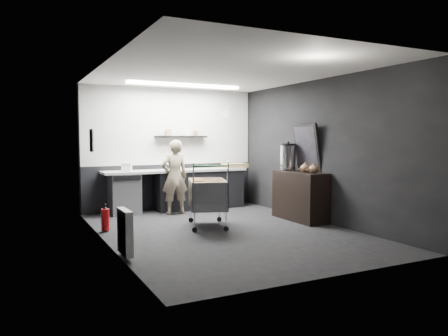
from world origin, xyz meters
name	(u,v)px	position (x,y,z in m)	size (l,w,h in m)	color
floor	(225,231)	(0.00, 0.00, 0.00)	(5.50, 5.50, 0.00)	black
ceiling	(225,72)	(0.00, 0.00, 2.70)	(5.50, 5.50, 0.00)	white
wall_back	(171,149)	(0.00, 2.75, 1.35)	(5.50, 5.50, 0.00)	black
wall_front	(334,160)	(0.00, -2.75, 1.35)	(5.50, 5.50, 0.00)	black
wall_left	(105,154)	(-2.00, 0.00, 1.35)	(5.50, 5.50, 0.00)	black
wall_right	(319,151)	(2.00, 0.00, 1.35)	(5.50, 5.50, 0.00)	black
kitchen_wall_panel	(171,126)	(0.00, 2.73, 1.85)	(3.95, 0.02, 1.70)	silver
dado_panel	(171,186)	(0.00, 2.73, 0.50)	(3.95, 0.02, 1.00)	black
floating_shelf	(181,137)	(0.20, 2.62, 1.62)	(1.20, 0.22, 0.04)	black
wall_clock	(227,114)	(1.40, 2.72, 2.15)	(0.20, 0.20, 0.03)	white
poster	(91,140)	(-1.98, 1.30, 1.55)	(0.02, 0.30, 0.40)	white
poster_red_band	(92,136)	(-1.98, 1.30, 1.62)	(0.01, 0.22, 0.10)	red
radiator	(125,232)	(-1.94, -0.90, 0.35)	(0.10, 0.50, 0.60)	white
ceiling_strip	(185,85)	(0.00, 1.85, 2.67)	(2.40, 0.20, 0.04)	white
prep_counter	(182,189)	(0.14, 2.42, 0.46)	(3.20, 0.61, 0.90)	black
person	(175,177)	(-0.20, 1.97, 0.78)	(0.57, 0.37, 1.55)	#B8AE92
shopping_cart	(207,196)	(-0.12, 0.47, 0.55)	(0.92, 1.22, 1.14)	silver
sideboard	(300,189)	(1.76, 0.29, 0.59)	(0.54, 1.25, 1.88)	black
fire_extinguisher	(105,219)	(-1.85, 0.86, 0.22)	(0.14, 0.14, 0.46)	#AE0B0E
cardboard_box	(235,165)	(1.43, 2.37, 0.95)	(0.52, 0.39, 0.10)	#967E50
pink_tub	(179,165)	(0.07, 2.42, 1.00)	(0.19, 0.19, 0.19)	beige
white_container	(127,167)	(-1.10, 2.37, 0.99)	(0.20, 0.16, 0.18)	white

